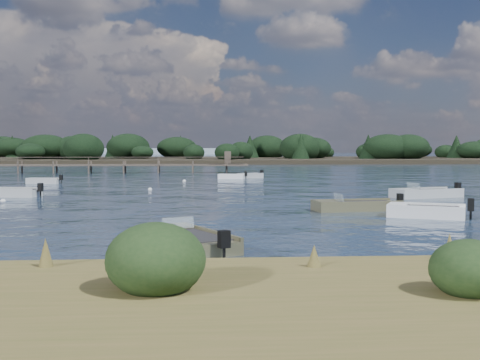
{
  "coord_description": "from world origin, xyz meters",
  "views": [
    {
      "loc": [
        0.67,
        -27.85,
        3.38
      ],
      "look_at": [
        3.37,
        14.0,
        1.0
      ],
      "focal_mm": 45.0,
      "sensor_mm": 36.0,
      "label": 1
    }
  ],
  "objects": [
    {
      "name": "dinghy_mid_white_b",
      "position": [
        15.4,
        10.6,
        0.16
      ],
      "size": [
        5.11,
        3.04,
        1.25
      ],
      "color": "#A5AAAC",
      "rests_on": "ground"
    },
    {
      "name": "jetty",
      "position": [
        -21.74,
        47.99,
        0.98
      ],
      "size": [
        64.5,
        3.2,
        3.4
      ],
      "color": "#4F433A",
      "rests_on": "ground"
    },
    {
      "name": "buoy_c",
      "position": [
        -11.44,
        9.58,
        0.0
      ],
      "size": [
        0.32,
        0.32,
        0.32
      ],
      "primitive_type": "sphere",
      "color": "white",
      "rests_on": "ground"
    },
    {
      "name": "dinghy_mid_grey",
      "position": [
        -12.33,
        13.05,
        0.16
      ],
      "size": [
        4.75,
        2.35,
        1.18
      ],
      "color": "#A5AAAC",
      "rests_on": "ground"
    },
    {
      "name": "buoy_e",
      "position": [
        -0.97,
        29.91,
        0.0
      ],
      "size": [
        0.32,
        0.32,
        0.32
      ],
      "primitive_type": "sphere",
      "color": "white",
      "rests_on": "ground"
    },
    {
      "name": "far_headland",
      "position": [
        25.0,
        100.0,
        1.96
      ],
      "size": [
        190.0,
        40.0,
        5.8
      ],
      "color": "black",
      "rests_on": "ground"
    },
    {
      "name": "tender_far_white",
      "position": [
        3.75,
        33.53,
        0.14
      ],
      "size": [
        3.03,
        1.65,
        1.02
      ],
      "color": "white",
      "rests_on": "ground"
    },
    {
      "name": "tender_far_grey_b",
      "position": [
        5.84,
        35.21,
        0.15
      ],
      "size": [
        2.91,
        2.36,
        1.04
      ],
      "color": "#A5AAAC",
      "rests_on": "ground"
    },
    {
      "name": "dinghy_mid_white_a",
      "position": [
        8.79,
        3.09,
        0.15
      ],
      "size": [
        4.94,
        2.3,
        1.14
      ],
      "color": "brown",
      "rests_on": "ground"
    },
    {
      "name": "buoy_a",
      "position": [
        1.41,
        -8.85,
        0.0
      ],
      "size": [
        0.32,
        0.32,
        0.32
      ],
      "primitive_type": "sphere",
      "color": "white",
      "rests_on": "ground"
    },
    {
      "name": "ground",
      "position": [
        0.0,
        60.0,
        0.0
      ],
      "size": [
        400.0,
        400.0,
        0.0
      ],
      "primitive_type": "plane",
      "color": "#18273A",
      "rests_on": "ground"
    },
    {
      "name": "dinghy_extra_a",
      "position": [
        11.31,
        -0.13,
        0.17
      ],
      "size": [
        3.95,
        3.07,
        1.22
      ],
      "color": "white",
      "rests_on": "ground"
    },
    {
      "name": "buoy_b",
      "position": [
        6.91,
        3.14,
        0.0
      ],
      "size": [
        0.32,
        0.32,
        0.32
      ],
      "primitive_type": "sphere",
      "color": "white",
      "rests_on": "ground"
    },
    {
      "name": "shore_lip",
      "position": [
        0.0,
        -12.2,
        0.0
      ],
      "size": [
        160.0,
        0.6,
        0.3
      ],
      "primitive_type": "cube",
      "color": "black",
      "rests_on": "ground"
    },
    {
      "name": "buoy_extra_a",
      "position": [
        -3.31,
        18.95,
        0.0
      ],
      "size": [
        0.32,
        0.32,
        0.32
      ],
      "primitive_type": "sphere",
      "color": "white",
      "rests_on": "ground"
    },
    {
      "name": "tender_far_grey",
      "position": [
        -13.45,
        26.93,
        0.14
      ],
      "size": [
        3.27,
        1.65,
        1.03
      ],
      "color": "#A5AAAC",
      "rests_on": "ground"
    },
    {
      "name": "near_bank",
      "position": [
        0.0,
        -18.0,
        0.0
      ],
      "size": [
        160.0,
        12.0,
        0.8
      ],
      "primitive_type": "cube",
      "color": "brown",
      "rests_on": "ground"
    },
    {
      "name": "dinghy_near_olive",
      "position": [
        0.28,
        -7.89,
        0.15
      ],
      "size": [
        3.36,
        4.65,
        1.15
      ],
      "color": "brown",
      "rests_on": "ground"
    }
  ]
}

